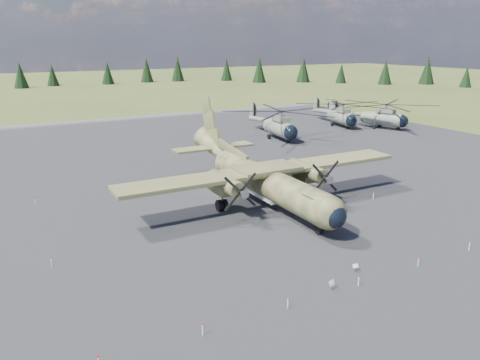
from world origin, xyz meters
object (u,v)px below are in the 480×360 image
helicopter_near (280,119)px  helicopter_far (384,111)px  transport_plane (261,175)px  helicopter_mid (342,110)px

helicopter_near → helicopter_far: helicopter_near is taller
transport_plane → helicopter_near: 33.35m
helicopter_mid → helicopter_near: bearing=-155.6°
helicopter_mid → helicopter_far: (5.82, -5.61, 0.14)m
helicopter_near → helicopter_far: size_ratio=0.99×
transport_plane → helicopter_mid: transport_plane is taller
transport_plane → helicopter_far: size_ratio=1.26×
helicopter_near → helicopter_mid: (17.96, 4.80, -0.31)m
transport_plane → helicopter_near: (20.02, 26.67, 0.65)m
helicopter_mid → helicopter_far: 8.09m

